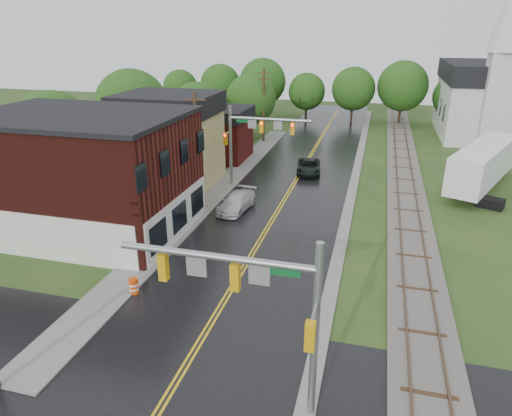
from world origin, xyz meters
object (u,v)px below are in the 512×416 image
at_px(tree_left_c, 198,109).
at_px(semi_trailer, 483,164).
at_px(construction_barrel, 134,286).
at_px(pickup_white, 237,202).
at_px(tree_left_b, 133,108).
at_px(church, 486,92).
at_px(utility_pole_c, 264,104).
at_px(tree_left_e, 252,100).
at_px(traffic_signal_near, 256,293).
at_px(suv_dark, 309,167).
at_px(traffic_signal_far, 253,132).
at_px(tree_left_a, 55,133).
at_px(utility_pole_b, 197,146).
at_px(brick_building, 83,173).

distance_m(tree_left_c, semi_trailer, 31.44).
bearing_deg(construction_barrel, pickup_white, 82.18).
bearing_deg(pickup_white, tree_left_b, 149.71).
bearing_deg(church, utility_pole_c, -160.03).
relative_size(utility_pole_c, pickup_white, 1.91).
distance_m(utility_pole_c, tree_left_e, 2.79).
relative_size(traffic_signal_near, suv_dark, 1.51).
relative_size(traffic_signal_far, pickup_white, 1.56).
relative_size(tree_left_a, pickup_white, 1.84).
bearing_deg(utility_pole_c, suv_dark, -57.32).
xyz_separation_m(pickup_white, semi_trailer, (19.57, 10.56, 1.67)).
height_order(traffic_signal_near, tree_left_a, tree_left_a).
relative_size(traffic_signal_near, tree_left_e, 0.90).
xyz_separation_m(tree_left_b, suv_dark, (18.65, 0.25, -5.04)).
xyz_separation_m(traffic_signal_near, traffic_signal_far, (-6.94, 25.00, 0.01)).
height_order(tree_left_b, construction_barrel, tree_left_b).
bearing_deg(tree_left_b, pickup_white, -36.80).
bearing_deg(tree_left_b, utility_pole_b, -41.86).
bearing_deg(suv_dark, pickup_white, -117.54).
xyz_separation_m(traffic_signal_near, utility_pole_c, (-10.27, 42.00, -0.25)).
distance_m(tree_left_b, tree_left_e, 16.67).
bearing_deg(utility_pole_b, pickup_white, -16.41).
height_order(tree_left_c, pickup_white, tree_left_c).
bearing_deg(traffic_signal_near, tree_left_a, 139.53).
bearing_deg(tree_left_c, utility_pole_b, -68.51).
relative_size(brick_building, traffic_signal_near, 1.95).
distance_m(utility_pole_b, construction_barrel, 14.91).
bearing_deg(tree_left_b, semi_trailer, -0.67).
relative_size(tree_left_c, semi_trailer, 0.60).
relative_size(tree_left_b, tree_left_e, 1.19).
xyz_separation_m(brick_building, tree_left_a, (-7.36, 6.90, 0.96)).
bearing_deg(tree_left_a, utility_pole_b, 0.45).
bearing_deg(tree_left_e, utility_pole_b, -85.10).
xyz_separation_m(tree_left_c, pickup_white, (10.65, -18.96, -3.83)).
bearing_deg(utility_pole_c, semi_trailer, -28.35).
bearing_deg(utility_pole_c, tree_left_a, -120.55).
bearing_deg(utility_pole_c, traffic_signal_far, -78.91).
bearing_deg(tree_left_e, tree_left_b, -122.74).
height_order(brick_building, traffic_signal_near, brick_building).
bearing_deg(construction_barrel, traffic_signal_near, -34.55).
bearing_deg(semi_trailer, tree_left_c, 164.46).
xyz_separation_m(church, traffic_signal_near, (-16.53, -51.74, -0.87)).
bearing_deg(utility_pole_c, church, 19.97).
relative_size(utility_pole_b, construction_barrel, 10.06).
bearing_deg(construction_barrel, utility_pole_c, 92.85).
relative_size(tree_left_a, tree_left_b, 0.89).
height_order(tree_left_b, pickup_white, tree_left_b).
relative_size(brick_building, utility_pole_b, 1.59).
distance_m(tree_left_a, semi_trailer, 37.57).
relative_size(pickup_white, semi_trailer, 0.37).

